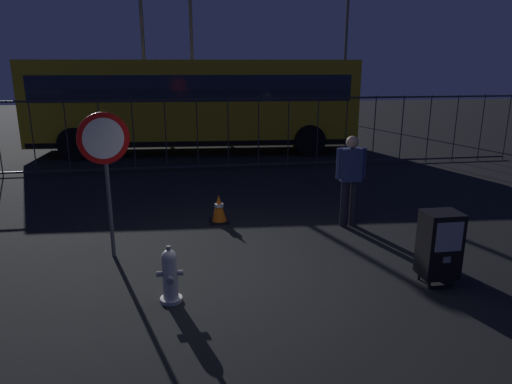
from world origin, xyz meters
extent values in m
plane|color=black|center=(0.00, 0.00, 0.00)|extent=(60.00, 60.00, 0.00)
cylinder|color=silver|center=(-1.06, -0.53, 0.03)|extent=(0.28, 0.28, 0.05)
cylinder|color=silver|center=(-1.06, -0.53, 0.33)|extent=(0.19, 0.19, 0.55)
sphere|color=silver|center=(-1.06, -0.53, 0.60)|extent=(0.19, 0.19, 0.19)
cylinder|color=gray|center=(-1.06, -0.53, 0.72)|extent=(0.06, 0.06, 0.05)
cylinder|color=gray|center=(-1.06, -0.66, 0.35)|extent=(0.09, 0.08, 0.09)
cylinder|color=gray|center=(-1.19, -0.53, 0.38)|extent=(0.07, 0.07, 0.07)
cylinder|color=gray|center=(-0.93, -0.53, 0.38)|extent=(0.07, 0.07, 0.07)
cylinder|color=black|center=(2.33, -0.73, 0.06)|extent=(0.04, 0.04, 0.12)
cylinder|color=black|center=(2.67, -0.73, 0.06)|extent=(0.04, 0.04, 0.12)
cylinder|color=black|center=(2.33, -0.45, 0.06)|extent=(0.04, 0.04, 0.12)
cylinder|color=black|center=(2.67, -0.45, 0.06)|extent=(0.04, 0.04, 0.12)
cube|color=black|center=(2.50, -0.59, 0.57)|extent=(0.48, 0.40, 0.90)
cube|color=#B2B7BF|center=(2.50, -0.79, 0.75)|extent=(0.36, 0.01, 0.40)
cube|color=gray|center=(2.50, -0.80, 0.43)|extent=(0.10, 0.02, 0.08)
cylinder|color=#4C4F54|center=(-1.96, 1.06, 1.10)|extent=(0.06, 0.06, 2.20)
cylinder|color=red|center=(-1.96, 1.04, 1.85)|extent=(0.71, 0.31, 0.76)
cylinder|color=white|center=(-1.96, 1.03, 1.85)|extent=(0.56, 0.23, 0.60)
cylinder|color=black|center=(2.03, 1.84, 0.42)|extent=(0.14, 0.14, 0.85)
cylinder|color=black|center=(2.21, 1.84, 0.42)|extent=(0.14, 0.14, 0.85)
cube|color=navy|center=(2.12, 1.84, 1.15)|extent=(0.36, 0.20, 0.60)
sphere|color=tan|center=(2.12, 1.84, 1.56)|extent=(0.22, 0.22, 0.22)
cylinder|color=navy|center=(1.89, 1.84, 1.18)|extent=(0.09, 0.09, 0.55)
cylinder|color=navy|center=(2.35, 1.84, 1.18)|extent=(0.09, 0.09, 0.55)
cube|color=black|center=(-0.21, 2.42, 0.01)|extent=(0.36, 0.36, 0.03)
cone|color=orange|center=(-0.21, 2.42, 0.28)|extent=(0.28, 0.28, 0.50)
cylinder|color=white|center=(-0.21, 2.42, 0.33)|extent=(0.17, 0.17, 0.06)
cube|color=#2D2D33|center=(0.00, 6.96, 1.95)|extent=(18.00, 0.04, 0.05)
cube|color=#2D2D33|center=(0.00, 6.96, 0.10)|extent=(18.00, 0.04, 0.05)
cylinder|color=#2D2D33|center=(-4.71, 6.96, 1.00)|extent=(0.03, 0.03, 2.00)
cylinder|color=#2D2D33|center=(-3.86, 6.96, 1.00)|extent=(0.03, 0.03, 2.00)
cylinder|color=#2D2D33|center=(-3.00, 6.96, 1.00)|extent=(0.03, 0.03, 2.00)
cylinder|color=#2D2D33|center=(-2.14, 6.96, 1.00)|extent=(0.03, 0.03, 2.00)
cylinder|color=#2D2D33|center=(-1.29, 6.96, 1.00)|extent=(0.03, 0.03, 2.00)
cylinder|color=#2D2D33|center=(-0.43, 6.96, 1.00)|extent=(0.03, 0.03, 2.00)
cylinder|color=#2D2D33|center=(0.43, 6.96, 1.00)|extent=(0.03, 0.03, 2.00)
cylinder|color=#2D2D33|center=(1.29, 6.96, 1.00)|extent=(0.03, 0.03, 2.00)
cylinder|color=#2D2D33|center=(2.14, 6.96, 1.00)|extent=(0.03, 0.03, 2.00)
cylinder|color=#2D2D33|center=(3.00, 6.96, 1.00)|extent=(0.03, 0.03, 2.00)
cylinder|color=#2D2D33|center=(3.86, 6.96, 1.00)|extent=(0.03, 0.03, 2.00)
cylinder|color=#2D2D33|center=(4.71, 6.96, 1.00)|extent=(0.03, 0.03, 2.00)
cylinder|color=#2D2D33|center=(5.57, 6.96, 1.00)|extent=(0.03, 0.03, 2.00)
cylinder|color=#2D2D33|center=(6.43, 6.96, 1.00)|extent=(0.03, 0.03, 2.00)
cylinder|color=#2D2D33|center=(7.29, 6.96, 1.00)|extent=(0.03, 0.03, 2.00)
cylinder|color=#2D2D33|center=(8.14, 6.96, 1.00)|extent=(0.03, 0.03, 2.00)
cylinder|color=#2D2D33|center=(9.00, 6.96, 1.00)|extent=(0.03, 0.03, 2.00)
cube|color=gold|center=(-0.39, 9.96, 1.67)|extent=(10.65, 3.21, 2.65)
cube|color=#1E2838|center=(-0.39, 9.96, 2.15)|extent=(10.02, 3.19, 0.80)
cube|color=black|center=(-0.39, 9.96, 0.45)|extent=(10.44, 3.21, 0.16)
cylinder|color=black|center=(3.20, 8.47, 0.50)|extent=(1.02, 0.35, 1.00)
cylinder|color=black|center=(3.37, 10.96, 0.50)|extent=(1.02, 0.35, 1.00)
cylinder|color=black|center=(-4.14, 8.97, 0.50)|extent=(1.02, 0.35, 1.00)
cylinder|color=black|center=(-3.97, 11.46, 0.50)|extent=(1.02, 0.35, 1.00)
cylinder|color=#4C4F54|center=(-0.30, 14.45, 3.79)|extent=(0.14, 0.14, 7.58)
cylinder|color=#4C4F54|center=(-2.24, 14.04, 3.27)|extent=(0.14, 0.14, 6.53)
cylinder|color=#4C4F54|center=(7.07, 16.46, 3.79)|extent=(0.14, 0.14, 7.58)
camera|label=1|loc=(-0.83, -5.94, 2.91)|focal=32.74mm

